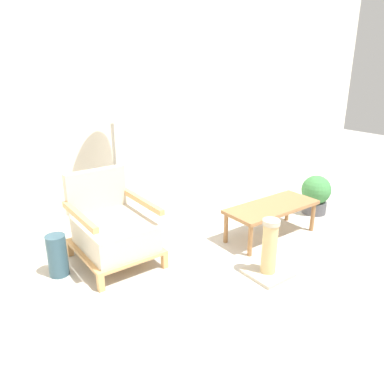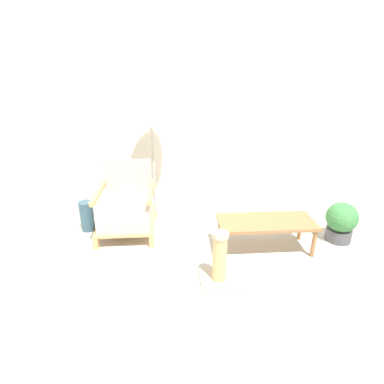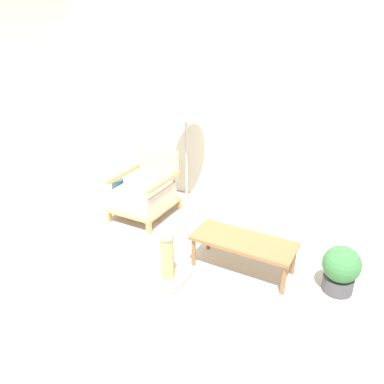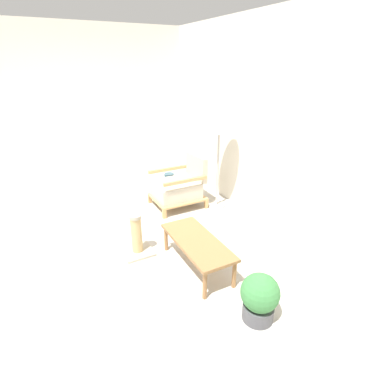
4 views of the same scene
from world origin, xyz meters
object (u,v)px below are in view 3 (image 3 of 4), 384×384
Objects in this scene: floor_lamp at (186,113)px; coffee_table at (243,243)px; armchair at (146,192)px; potted_plant at (341,269)px; vase at (118,192)px; scratching_post at (168,263)px.

coffee_table is at bearing -40.13° from floor_lamp.
coffee_table is at bearing -18.72° from armchair.
coffee_table is at bearing -172.26° from potted_plant.
armchair is 2.15× the size of vase.
scratching_post reaches higher than vase.
armchair is at bearing -120.41° from floor_lamp.
potted_plant is (0.90, 0.12, -0.06)m from coffee_table.
floor_lamp is 2.78× the size of scratching_post.
potted_plant is at bearing -23.14° from floor_lamp.
potted_plant is 1.59m from scratching_post.
potted_plant is (2.90, -0.44, 0.06)m from vase.
vase is at bearing -149.52° from floor_lamp.
armchair is 0.51m from vase.
scratching_post is at bearing -46.82° from armchair.
scratching_post is at bearing -36.32° from vase.
potted_plant is at bearing 7.74° from coffee_table.
floor_lamp is 1.41× the size of coffee_table.
armchair reaches higher than vase.
floor_lamp is 3.87× the size of vase.
coffee_table is 0.91m from potted_plant.
armchair is 2.44m from potted_plant.
scratching_post is at bearing -66.94° from floor_lamp.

